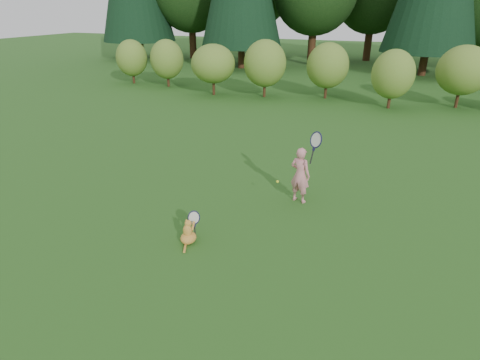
% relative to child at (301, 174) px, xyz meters
% --- Properties ---
extents(ground, '(100.00, 100.00, 0.00)m').
position_rel_child_xyz_m(ground, '(-1.41, -1.63, -0.72)').
color(ground, '#215016').
rests_on(ground, ground).
extents(shrub_row, '(28.00, 3.00, 2.80)m').
position_rel_child_xyz_m(shrub_row, '(-1.41, 11.37, 0.68)').
color(shrub_row, olive).
rests_on(shrub_row, ground).
extents(child, '(0.82, 0.57, 2.04)m').
position_rel_child_xyz_m(child, '(0.00, 0.00, 0.00)').
color(child, '#D9828A').
rests_on(child, ground).
extents(cat, '(0.35, 0.71, 0.71)m').
position_rel_child_xyz_m(cat, '(-1.60, -2.62, -0.45)').
color(cat, '#B36D22').
rests_on(cat, ground).
extents(tennis_ball, '(0.07, 0.07, 0.07)m').
position_rel_child_xyz_m(tennis_ball, '(-0.46, -0.36, -0.13)').
color(tennis_ball, yellow).
rests_on(tennis_ball, ground).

